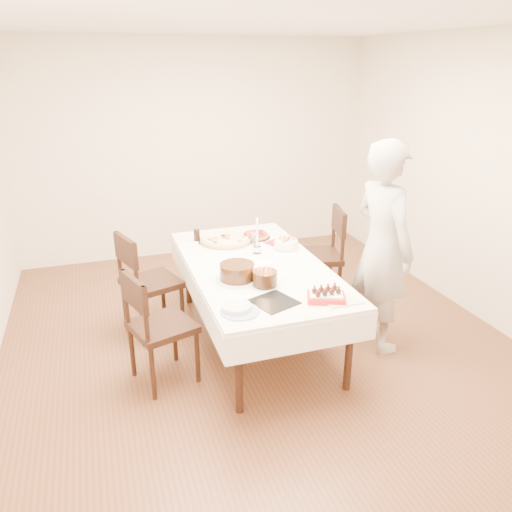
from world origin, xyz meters
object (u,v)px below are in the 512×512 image
object	(u,v)px
chair_right_savory	(316,256)
chair_left_dessert	(162,326)
pasta_bowl	(286,244)
cola_glass	(197,235)
dining_table	(256,303)
taper_candle	(257,235)
birthday_cake	(265,274)
layer_cake	(237,272)
chair_left_savory	(151,283)
person	(382,248)
pizza_white	(226,240)
strawberry_box	(326,296)
pizza_pepperoni	(255,235)

from	to	relation	value
chair_right_savory	chair_left_dessert	bearing A→B (deg)	-139.10
pasta_bowl	cola_glass	size ratio (longest dim) A/B	1.96
dining_table	pasta_bowl	xyz separation A→B (m)	(0.40, 0.29, 0.42)
chair_right_savory	taper_candle	size ratio (longest dim) A/B	2.93
taper_candle	birthday_cake	size ratio (longest dim) A/B	1.80
cola_glass	layer_cake	xyz separation A→B (m)	(0.11, -1.04, 0.01)
chair_left_savory	cola_glass	size ratio (longest dim) A/B	8.82
person	pizza_white	size ratio (longest dim) A/B	3.41
dining_table	strawberry_box	world-z (taller)	strawberry_box
chair_left_dessert	pasta_bowl	distance (m)	1.47
cola_glass	taper_candle	bearing A→B (deg)	-48.48
dining_table	strawberry_box	xyz separation A→B (m)	(0.27, -0.83, 0.41)
chair_right_savory	person	bearing A→B (deg)	-67.28
taper_candle	pizza_pepperoni	bearing A→B (deg)	73.67
dining_table	person	xyz separation A→B (m)	(1.01, -0.39, 0.55)
taper_candle	cola_glass	size ratio (longest dim) A/B	3.09
person	taper_candle	bearing A→B (deg)	47.20
chair_right_savory	taper_candle	distance (m)	0.91
pizza_pepperoni	layer_cake	size ratio (longest dim) A/B	0.82
pizza_white	pizza_pepperoni	bearing A→B (deg)	6.06
pizza_white	person	bearing A→B (deg)	-42.96
chair_left_dessert	person	bearing A→B (deg)	161.03
chair_left_savory	taper_candle	size ratio (longest dim) A/B	2.86
chair_right_savory	pizza_white	size ratio (longest dim) A/B	1.89
chair_left_savory	layer_cake	xyz separation A→B (m)	(0.62, -0.72, 0.32)
dining_table	taper_candle	bearing A→B (deg)	69.60
dining_table	taper_candle	size ratio (longest dim) A/B	6.11
pizza_white	pasta_bowl	bearing A→B (deg)	-35.59
chair_left_dessert	strawberry_box	bearing A→B (deg)	139.76
birthday_cake	strawberry_box	size ratio (longest dim) A/B	0.70
chair_left_savory	person	bearing A→B (deg)	138.00
birthday_cake	layer_cake	bearing A→B (deg)	136.00
chair_left_savory	chair_left_dessert	xyz separation A→B (m)	(-0.02, -0.81, -0.02)
dining_table	strawberry_box	bearing A→B (deg)	-71.79
pizza_pepperoni	chair_right_savory	bearing A→B (deg)	-10.57
pizza_white	cola_glass	size ratio (longest dim) A/B	4.78
chair_right_savory	person	size ratio (longest dim) A/B	0.56
pizza_white	strawberry_box	distance (m)	1.52
chair_left_savory	pizza_pepperoni	size ratio (longest dim) A/B	3.41
pizza_white	birthday_cake	bearing A→B (deg)	-88.59
chair_left_dessert	birthday_cake	xyz separation A→B (m)	(0.82, -0.09, 0.37)
dining_table	cola_glass	world-z (taller)	cola_glass
pizza_pepperoni	strawberry_box	distance (m)	1.51
person	pizza_pepperoni	distance (m)	1.33
chair_left_savory	strawberry_box	size ratio (longest dim) A/B	3.63
taper_candle	dining_table	bearing A→B (deg)	-110.40
dining_table	person	distance (m)	1.21
person	birthday_cake	world-z (taller)	person
birthday_cake	chair_left_savory	bearing A→B (deg)	131.70
cola_glass	person	bearing A→B (deg)	-40.28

